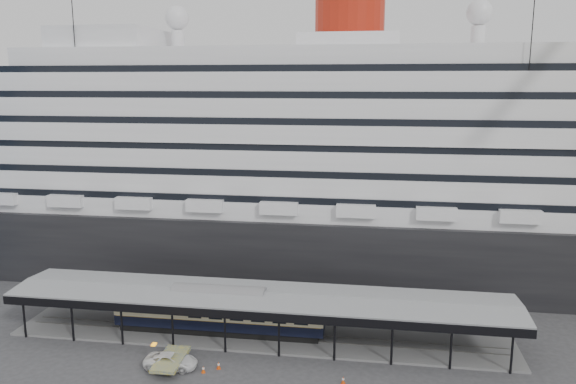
# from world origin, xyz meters

# --- Properties ---
(ground) EXTENTS (200.00, 200.00, 0.00)m
(ground) POSITION_xyz_m (0.00, 0.00, 0.00)
(ground) COLOR #343437
(ground) RESTS_ON ground
(cruise_ship) EXTENTS (130.00, 30.00, 43.90)m
(cruise_ship) POSITION_xyz_m (0.05, 32.00, 18.35)
(cruise_ship) COLOR black
(cruise_ship) RESTS_ON ground
(platform_canopy) EXTENTS (56.00, 9.18, 5.30)m
(platform_canopy) POSITION_xyz_m (0.00, 5.00, 2.36)
(platform_canopy) COLOR slate
(platform_canopy) RESTS_ON ground
(port_truck) EXTENTS (5.35, 2.55, 1.47)m
(port_truck) POSITION_xyz_m (-7.39, -3.17, 0.74)
(port_truck) COLOR white
(port_truck) RESTS_ON ground
(pullman_carriage) EXTENTS (23.83, 3.34, 23.38)m
(pullman_carriage) POSITION_xyz_m (-4.66, 5.00, 2.82)
(pullman_carriage) COLOR black
(pullman_carriage) RESTS_ON ground
(traffic_cone_left) EXTENTS (0.49, 0.49, 0.73)m
(traffic_cone_left) POSITION_xyz_m (-3.91, -3.61, 0.36)
(traffic_cone_left) COLOR #D34B0B
(traffic_cone_left) RESTS_ON ground
(traffic_cone_mid) EXTENTS (0.50, 0.50, 0.77)m
(traffic_cone_mid) POSITION_xyz_m (-2.63, -2.65, 0.38)
(traffic_cone_mid) COLOR #D9450C
(traffic_cone_mid) RESTS_ON ground
(traffic_cone_right) EXTENTS (0.46, 0.46, 0.76)m
(traffic_cone_right) POSITION_xyz_m (9.85, -3.54, 0.38)
(traffic_cone_right) COLOR #D1410B
(traffic_cone_right) RESTS_ON ground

